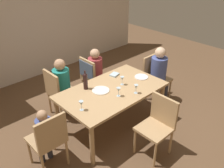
# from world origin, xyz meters

# --- Properties ---
(ground_plane) EXTENTS (10.00, 10.00, 0.00)m
(ground_plane) POSITION_xyz_m (0.00, 0.00, 0.00)
(ground_plane) COLOR brown
(rear_room_partition) EXTENTS (6.40, 0.12, 2.70)m
(rear_room_partition) POSITION_xyz_m (0.00, 2.71, 1.35)
(rear_room_partition) COLOR beige
(rear_room_partition) RESTS_ON ground_plane
(dining_table) EXTENTS (1.73, 1.02, 0.75)m
(dining_table) POSITION_xyz_m (0.00, 0.00, 0.66)
(dining_table) COLOR tan
(dining_table) RESTS_ON ground_plane
(chair_far_left) EXTENTS (0.44, 0.44, 0.92)m
(chair_far_left) POSITION_xyz_m (-0.48, 0.89, 0.53)
(chair_far_left) COLOR tan
(chair_far_left) RESTS_ON ground_plane
(chair_far_right) EXTENTS (0.46, 0.44, 0.92)m
(chair_far_right) POSITION_xyz_m (0.26, 0.89, 0.59)
(chair_far_right) COLOR tan
(chair_far_right) RESTS_ON ground_plane
(chair_right_end) EXTENTS (0.44, 0.44, 0.92)m
(chair_right_end) POSITION_xyz_m (1.24, 0.09, 0.53)
(chair_right_end) COLOR tan
(chair_right_end) RESTS_ON ground_plane
(chair_left_end) EXTENTS (0.44, 0.44, 0.92)m
(chair_left_end) POSITION_xyz_m (-1.24, -0.09, 0.53)
(chair_left_end) COLOR tan
(chair_left_end) RESTS_ON ground_plane
(chair_near) EXTENTS (0.44, 0.44, 0.92)m
(chair_near) POSITION_xyz_m (0.09, -0.89, 0.53)
(chair_near) COLOR tan
(chair_near) RESTS_ON ground_plane
(person_woman_host) EXTENTS (0.34, 0.29, 1.11)m
(person_woman_host) POSITION_xyz_m (-0.36, 0.89, 0.64)
(person_woman_host) COLOR #33333D
(person_woman_host) RESTS_ON ground_plane
(person_man_bearded) EXTENTS (0.33, 0.28, 1.08)m
(person_man_bearded) POSITION_xyz_m (0.41, 0.89, 0.63)
(person_man_bearded) COLOR #33333D
(person_man_bearded) RESTS_ON ground_plane
(person_man_guest) EXTENTS (0.31, 0.35, 1.14)m
(person_man_guest) POSITION_xyz_m (1.24, -0.03, 0.66)
(person_man_guest) COLOR #33333D
(person_man_guest) RESTS_ON ground_plane
(person_child_small) EXTENTS (0.22, 0.25, 0.94)m
(person_child_small) POSITION_xyz_m (-1.24, 0.02, 0.56)
(person_child_small) COLOR #33333D
(person_child_small) RESTS_ON ground_plane
(wine_bottle_tall_green) EXTENTS (0.07, 0.07, 0.33)m
(wine_bottle_tall_green) POSITION_xyz_m (-0.29, 0.31, 0.89)
(wine_bottle_tall_green) COLOR black
(wine_bottle_tall_green) RESTS_ON dining_table
(wine_glass_near_left) EXTENTS (0.07, 0.07, 0.15)m
(wine_glass_near_left) POSITION_xyz_m (0.23, -0.00, 0.85)
(wine_glass_near_left) COLOR silver
(wine_glass_near_left) RESTS_ON dining_table
(wine_glass_centre) EXTENTS (0.07, 0.07, 0.15)m
(wine_glass_centre) POSITION_xyz_m (-0.70, -0.12, 0.85)
(wine_glass_centre) COLOR silver
(wine_glass_centre) RESTS_ON dining_table
(wine_glass_near_right) EXTENTS (0.07, 0.07, 0.15)m
(wine_glass_near_right) POSITION_xyz_m (-0.06, -0.21, 0.85)
(wine_glass_near_right) COLOR silver
(wine_glass_near_right) RESTS_ON dining_table
(wine_glass_far) EXTENTS (0.07, 0.07, 0.15)m
(wine_glass_far) POSITION_xyz_m (0.20, -0.34, 0.85)
(wine_glass_far) COLOR silver
(wine_glass_far) RESTS_ON dining_table
(dinner_plate_host) EXTENTS (0.28, 0.28, 0.01)m
(dinner_plate_host) POSITION_xyz_m (-0.16, 0.09, 0.75)
(dinner_plate_host) COLOR white
(dinner_plate_host) RESTS_ON dining_table
(dinner_plate_guest_left) EXTENTS (0.24, 0.24, 0.01)m
(dinner_plate_guest_left) POSITION_xyz_m (0.67, -0.05, 0.75)
(dinner_plate_guest_left) COLOR white
(dinner_plate_guest_left) RESTS_ON dining_table
(folded_napkin) EXTENTS (0.19, 0.16, 0.03)m
(folded_napkin) POSITION_xyz_m (0.37, 0.33, 0.76)
(folded_napkin) COLOR #ADC6D6
(folded_napkin) RESTS_ON dining_table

